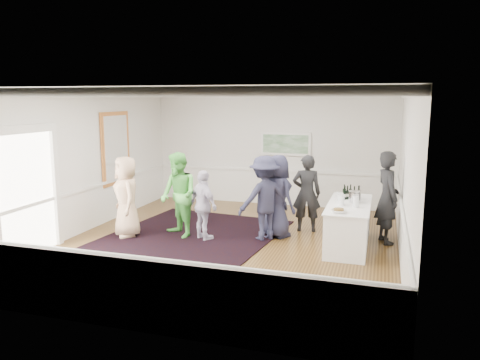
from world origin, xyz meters
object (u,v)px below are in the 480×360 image
(guest_green, at_px, (179,195))
(guest_lilac, at_px, (204,205))
(bartender, at_px, (387,197))
(nut_bowl, at_px, (339,211))
(guest_dark_b, at_px, (307,193))
(guest_tan, at_px, (126,197))
(ice_bucket, at_px, (355,197))
(guest_dark_a, at_px, (264,198))
(serving_table, at_px, (348,225))
(guest_navy, at_px, (277,196))

(guest_green, height_order, guest_lilac, guest_green)
(bartender, bearing_deg, nut_bowl, 125.56)
(guest_green, height_order, guest_dark_b, guest_green)
(guest_tan, bearing_deg, guest_lilac, 54.05)
(guest_green, distance_m, nut_bowl, 3.55)
(guest_lilac, relative_size, ice_bucket, 5.90)
(guest_dark_a, bearing_deg, guest_tan, -29.83)
(serving_table, height_order, guest_green, guest_green)
(bartender, distance_m, guest_tan, 5.66)
(ice_bucket, xyz_separation_m, nut_bowl, (-0.23, -0.98, -0.08))
(guest_navy, bearing_deg, guest_dark_a, 90.23)
(serving_table, xyz_separation_m, guest_green, (-3.66, -0.40, 0.49))
(guest_green, distance_m, guest_navy, 2.18)
(bartender, height_order, ice_bucket, bartender)
(guest_dark_a, bearing_deg, guest_lilac, -24.14)
(bartender, bearing_deg, guest_navy, 74.94)
(guest_tan, xyz_separation_m, guest_green, (1.12, 0.31, 0.04))
(serving_table, bearing_deg, guest_navy, 170.71)
(guest_green, bearing_deg, bartender, 49.10)
(nut_bowl, bearing_deg, guest_dark_b, 117.39)
(serving_table, bearing_deg, guest_tan, -171.52)
(guest_tan, distance_m, guest_dark_a, 3.06)
(guest_navy, height_order, ice_bucket, guest_navy)
(guest_green, bearing_deg, guest_dark_b, 63.36)
(guest_tan, height_order, nut_bowl, guest_tan)
(serving_table, bearing_deg, guest_dark_a, -178.39)
(serving_table, height_order, guest_lilac, guest_lilac)
(nut_bowl, bearing_deg, guest_green, 172.86)
(guest_green, xyz_separation_m, guest_navy, (2.08, 0.66, -0.03))
(bartender, relative_size, guest_dark_b, 1.10)
(serving_table, xyz_separation_m, guest_dark_b, (-1.03, 0.88, 0.44))
(serving_table, xyz_separation_m, guest_tan, (-4.78, -0.71, 0.44))
(ice_bucket, bearing_deg, guest_tan, -170.10)
(guest_green, height_order, ice_bucket, guest_green)
(guest_lilac, bearing_deg, guest_tan, 42.74)
(serving_table, relative_size, bartender, 1.14)
(guest_green, bearing_deg, guest_navy, 55.04)
(ice_bucket, bearing_deg, guest_dark_b, 146.52)
(guest_tan, relative_size, guest_dark_a, 0.98)
(guest_dark_a, height_order, guest_dark_b, guest_dark_a)
(guest_green, height_order, nut_bowl, guest_green)
(serving_table, distance_m, guest_lilac, 3.10)
(serving_table, distance_m, bartender, 1.05)
(ice_bucket, bearing_deg, guest_navy, 175.87)
(serving_table, distance_m, ice_bucket, 0.59)
(ice_bucket, distance_m, nut_bowl, 1.01)
(guest_tan, height_order, guest_lilac, guest_tan)
(ice_bucket, bearing_deg, guest_green, -171.88)
(bartender, bearing_deg, guest_tan, 81.31)
(serving_table, distance_m, guest_tan, 4.86)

